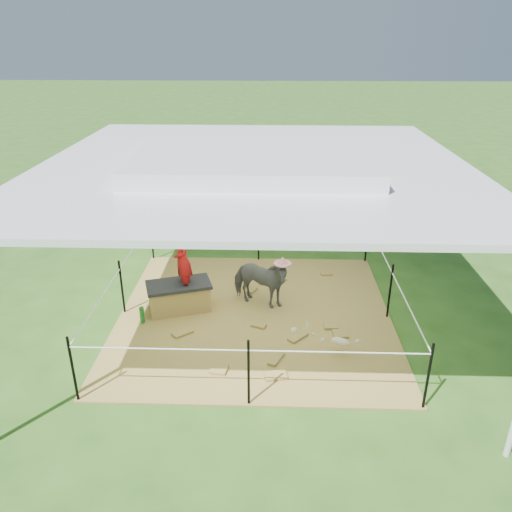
{
  "coord_description": "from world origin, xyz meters",
  "views": [
    {
      "loc": [
        0.26,
        -7.38,
        4.45
      ],
      "look_at": [
        0.0,
        0.6,
        0.85
      ],
      "focal_mm": 35.0,
      "sensor_mm": 36.0,
      "label": 1
    }
  ],
  "objects_px": {
    "woman": "(182,254)",
    "foal": "(340,340)",
    "distant_person": "(335,175)",
    "trash_barrel": "(406,195)",
    "picnic_table_far": "(404,167)",
    "straw_bale": "(179,298)",
    "pony": "(260,282)",
    "green_bottle": "(142,315)",
    "picnic_table_near": "(315,173)"
  },
  "relations": [
    {
      "from": "picnic_table_far",
      "to": "distant_person",
      "type": "height_order",
      "value": "distant_person"
    },
    {
      "from": "straw_bale",
      "to": "green_bottle",
      "type": "distance_m",
      "value": 0.72
    },
    {
      "from": "pony",
      "to": "foal",
      "type": "height_order",
      "value": "pony"
    },
    {
      "from": "green_bottle",
      "to": "pony",
      "type": "xyz_separation_m",
      "value": [
        1.93,
        0.64,
        0.33
      ]
    },
    {
      "from": "trash_barrel",
      "to": "distant_person",
      "type": "bearing_deg",
      "value": 145.2
    },
    {
      "from": "trash_barrel",
      "to": "distant_person",
      "type": "height_order",
      "value": "distant_person"
    },
    {
      "from": "picnic_table_near",
      "to": "trash_barrel",
      "type": "bearing_deg",
      "value": -65.03
    },
    {
      "from": "foal",
      "to": "picnic_table_far",
      "type": "bearing_deg",
      "value": 96.02
    },
    {
      "from": "picnic_table_near",
      "to": "distant_person",
      "type": "distance_m",
      "value": 1.27
    },
    {
      "from": "woman",
      "to": "straw_bale",
      "type": "bearing_deg",
      "value": -108.0
    },
    {
      "from": "woman",
      "to": "picnic_table_far",
      "type": "height_order",
      "value": "woman"
    },
    {
      "from": "straw_bale",
      "to": "distant_person",
      "type": "height_order",
      "value": "distant_person"
    },
    {
      "from": "green_bottle",
      "to": "foal",
      "type": "distance_m",
      "value": 3.26
    },
    {
      "from": "picnic_table_far",
      "to": "distant_person",
      "type": "distance_m",
      "value": 3.22
    },
    {
      "from": "foal",
      "to": "picnic_table_near",
      "type": "bearing_deg",
      "value": 112.18
    },
    {
      "from": "woman",
      "to": "pony",
      "type": "xyz_separation_m",
      "value": [
        1.28,
        0.19,
        -0.59
      ]
    },
    {
      "from": "picnic_table_far",
      "to": "distant_person",
      "type": "bearing_deg",
      "value": -130.33
    },
    {
      "from": "foal",
      "to": "distant_person",
      "type": "distance_m",
      "value": 8.18
    },
    {
      "from": "picnic_table_far",
      "to": "distant_person",
      "type": "xyz_separation_m",
      "value": [
        -2.5,
        -2.01,
        0.24
      ]
    },
    {
      "from": "pony",
      "to": "picnic_table_far",
      "type": "xyz_separation_m",
      "value": [
        4.56,
        8.73,
        -0.13
      ]
    },
    {
      "from": "straw_bale",
      "to": "woman",
      "type": "distance_m",
      "value": 0.84
    },
    {
      "from": "woman",
      "to": "distant_person",
      "type": "bearing_deg",
      "value": 136.23
    },
    {
      "from": "straw_bale",
      "to": "picnic_table_near",
      "type": "relative_size",
      "value": 0.59
    },
    {
      "from": "straw_bale",
      "to": "foal",
      "type": "distance_m",
      "value": 2.89
    },
    {
      "from": "foal",
      "to": "green_bottle",
      "type": "bearing_deg",
      "value": -169.49
    },
    {
      "from": "distant_person",
      "to": "trash_barrel",
      "type": "bearing_deg",
      "value": 126.28
    },
    {
      "from": "straw_bale",
      "to": "foal",
      "type": "relative_size",
      "value": 1.21
    },
    {
      "from": "green_bottle",
      "to": "picnic_table_near",
      "type": "xyz_separation_m",
      "value": [
        3.49,
        8.5,
        0.19
      ]
    },
    {
      "from": "picnic_table_near",
      "to": "distant_person",
      "type": "xyz_separation_m",
      "value": [
        0.5,
        -1.14,
        0.24
      ]
    },
    {
      "from": "woman",
      "to": "trash_barrel",
      "type": "bearing_deg",
      "value": 119.9
    },
    {
      "from": "pony",
      "to": "foal",
      "type": "relative_size",
      "value": 1.32
    },
    {
      "from": "straw_bale",
      "to": "pony",
      "type": "distance_m",
      "value": 1.41
    },
    {
      "from": "green_bottle",
      "to": "pony",
      "type": "relative_size",
      "value": 0.25
    },
    {
      "from": "straw_bale",
      "to": "trash_barrel",
      "type": "distance_m",
      "value": 7.71
    },
    {
      "from": "picnic_table_far",
      "to": "foal",
      "type": "bearing_deg",
      "value": -97.17
    },
    {
      "from": "foal",
      "to": "picnic_table_far",
      "type": "distance_m",
      "value": 10.67
    },
    {
      "from": "foal",
      "to": "trash_barrel",
      "type": "bearing_deg",
      "value": 93.47
    },
    {
      "from": "foal",
      "to": "picnic_table_far",
      "type": "relative_size",
      "value": 0.48
    },
    {
      "from": "trash_barrel",
      "to": "picnic_table_far",
      "type": "relative_size",
      "value": 0.46
    },
    {
      "from": "green_bottle",
      "to": "trash_barrel",
      "type": "bearing_deg",
      "value": 46.67
    },
    {
      "from": "distant_person",
      "to": "green_bottle",
      "type": "bearing_deg",
      "value": 42.64
    },
    {
      "from": "foal",
      "to": "picnic_table_near",
      "type": "relative_size",
      "value": 0.49
    },
    {
      "from": "foal",
      "to": "picnic_table_near",
      "type": "xyz_separation_m",
      "value": [
        0.32,
        9.27,
        0.1
      ]
    },
    {
      "from": "straw_bale",
      "to": "pony",
      "type": "relative_size",
      "value": 0.91
    },
    {
      "from": "trash_barrel",
      "to": "distant_person",
      "type": "relative_size",
      "value": 0.66
    },
    {
      "from": "woman",
      "to": "foal",
      "type": "relative_size",
      "value": 1.45
    },
    {
      "from": "green_bottle",
      "to": "distant_person",
      "type": "bearing_deg",
      "value": 61.56
    },
    {
      "from": "picnic_table_near",
      "to": "green_bottle",
      "type": "bearing_deg",
      "value": -131.06
    },
    {
      "from": "straw_bale",
      "to": "woman",
      "type": "relative_size",
      "value": 0.83
    },
    {
      "from": "straw_bale",
      "to": "distant_person",
      "type": "bearing_deg",
      "value": 63.56
    }
  ]
}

